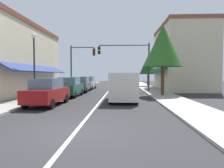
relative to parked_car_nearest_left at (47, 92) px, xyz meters
name	(u,v)px	position (x,y,z in m)	size (l,w,h in m)	color
ground_plane	(109,91)	(3.20, 12.22, -0.88)	(80.00, 80.00, 0.00)	#28282B
sidewalk_left	(66,90)	(-2.30, 12.22, -0.82)	(2.60, 56.00, 0.12)	gray
sidewalk_right	(153,90)	(8.70, 12.22, -0.82)	(2.60, 56.00, 0.12)	#A39E99
lane_center_stripe	(109,91)	(3.20, 12.22, -0.88)	(0.14, 52.00, 0.01)	silver
storefront_left_block	(8,59)	(-6.28, 6.22, 2.61)	(6.68, 14.20, 6.98)	beige
storefront_right_block	(182,58)	(12.80, 14.22, 3.35)	(6.91, 10.20, 8.46)	beige
parked_car_nearest_left	(47,92)	(0.00, 0.00, 0.00)	(1.88, 4.15, 1.77)	maroon
parked_car_second_left	(70,87)	(0.07, 5.24, 0.00)	(1.83, 4.12, 1.77)	#0F4C33
parked_car_third_left	(81,84)	(0.11, 10.27, 0.00)	(1.80, 4.11, 1.77)	#4C5156
parked_car_far_left	(88,83)	(0.10, 14.90, 0.00)	(1.86, 4.14, 1.77)	#B7BABF
van_in_lane	(124,86)	(4.96, 2.54, 0.27)	(2.04, 5.20, 2.12)	beige
traffic_signal_mast_arm	(131,58)	(5.87, 10.86, 3.10)	(6.08, 0.50, 5.73)	#333333
traffic_signal_left_corner	(79,61)	(-0.58, 12.24, 2.88)	(3.19, 0.50, 5.70)	#333333
street_lamp_left_near	(34,56)	(-1.86, 2.26, 2.56)	(0.36, 0.36, 5.16)	black
tree_right_near	(163,46)	(8.61, 6.04, 3.80)	(3.52, 3.52, 6.64)	#4C331E
tree_right_far	(148,65)	(9.26, 20.97, 2.84)	(2.95, 2.95, 5.35)	#4C331E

